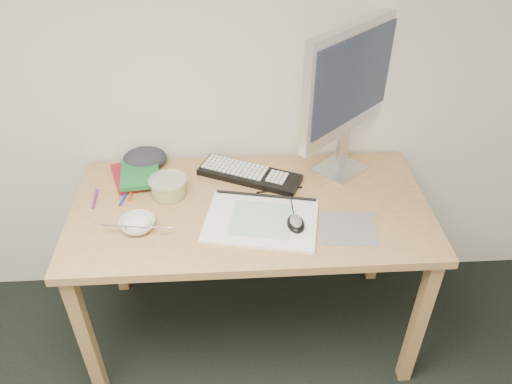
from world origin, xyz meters
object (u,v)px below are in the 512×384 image
desk (251,222)px  monitor (350,84)px  keyboard (249,175)px  sketchpad (261,220)px  rice_bowl (138,225)px

desk → monitor: monitor is taller
desk → monitor: size_ratio=2.20×
desk → keyboard: keyboard is taller
sketchpad → rice_bowl: size_ratio=3.20×
sketchpad → monitor: monitor is taller
sketchpad → rice_bowl: (-0.46, -0.01, 0.01)m
monitor → rice_bowl: 0.96m
desk → rice_bowl: (-0.42, -0.11, 0.10)m
desk → sketchpad: sketchpad is taller
monitor → rice_bowl: monitor is taller
sketchpad → keyboard: keyboard is taller
desk → sketchpad: bearing=-70.5°
keyboard → monitor: (0.39, 0.04, 0.38)m
desk → rice_bowl: rice_bowl is taller
keyboard → rice_bowl: bearing=-119.3°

